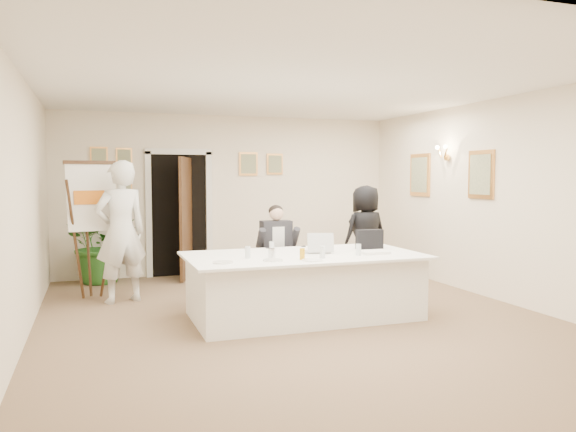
# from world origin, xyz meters

# --- Properties ---
(floor) EXTENTS (7.00, 7.00, 0.00)m
(floor) POSITION_xyz_m (0.00, 0.00, 0.00)
(floor) COLOR brown
(floor) RESTS_ON ground
(ceiling) EXTENTS (6.00, 7.00, 0.02)m
(ceiling) POSITION_xyz_m (0.00, 0.00, 2.80)
(ceiling) COLOR white
(ceiling) RESTS_ON wall_back
(wall_back) EXTENTS (6.00, 0.10, 2.80)m
(wall_back) POSITION_xyz_m (0.00, 3.50, 1.40)
(wall_back) COLOR white
(wall_back) RESTS_ON floor
(wall_front) EXTENTS (6.00, 0.10, 2.80)m
(wall_front) POSITION_xyz_m (0.00, -3.50, 1.40)
(wall_front) COLOR white
(wall_front) RESTS_ON floor
(wall_left) EXTENTS (0.10, 7.00, 2.80)m
(wall_left) POSITION_xyz_m (-3.00, 0.00, 1.40)
(wall_left) COLOR white
(wall_left) RESTS_ON floor
(wall_right) EXTENTS (0.10, 7.00, 2.80)m
(wall_right) POSITION_xyz_m (3.00, 0.00, 1.40)
(wall_right) COLOR white
(wall_right) RESTS_ON floor
(doorway) EXTENTS (1.14, 0.86, 2.20)m
(doorway) POSITION_xyz_m (-0.88, 3.32, 1.04)
(doorway) COLOR black
(doorway) RESTS_ON floor
(pictures_back_wall) EXTENTS (3.40, 0.06, 0.80)m
(pictures_back_wall) POSITION_xyz_m (-0.80, 3.47, 1.85)
(pictures_back_wall) COLOR #EAA14F
(pictures_back_wall) RESTS_ON wall_back
(pictures_right_wall) EXTENTS (0.06, 2.20, 0.80)m
(pictures_right_wall) POSITION_xyz_m (2.97, 1.20, 1.75)
(pictures_right_wall) COLOR #EAA14F
(pictures_right_wall) RESTS_ON wall_right
(wall_sconce) EXTENTS (0.20, 0.30, 0.24)m
(wall_sconce) POSITION_xyz_m (2.90, 1.20, 2.10)
(wall_sconce) COLOR gold
(wall_sconce) RESTS_ON wall_right
(conference_table) EXTENTS (2.85, 1.51, 0.78)m
(conference_table) POSITION_xyz_m (0.11, 0.02, 0.39)
(conference_table) COLOR white
(conference_table) RESTS_ON floor
(seated_man) EXTENTS (0.69, 0.72, 1.34)m
(seated_man) POSITION_xyz_m (0.11, 1.08, 0.67)
(seated_man) COLOR black
(seated_man) RESTS_ON floor
(flip_chart) EXTENTS (0.68, 0.48, 1.90)m
(flip_chart) POSITION_xyz_m (-2.34, 1.94, 0.88)
(flip_chart) COLOR #30210F
(flip_chart) RESTS_ON floor
(standing_man) EXTENTS (0.81, 0.66, 1.94)m
(standing_man) POSITION_xyz_m (-1.96, 1.60, 0.97)
(standing_man) COLOR silver
(standing_man) RESTS_ON floor
(standing_woman) EXTENTS (0.83, 0.60, 1.58)m
(standing_woman) POSITION_xyz_m (1.80, 1.69, 0.79)
(standing_woman) COLOR black
(standing_woman) RESTS_ON floor
(potted_palm) EXTENTS (1.38, 1.26, 1.31)m
(potted_palm) POSITION_xyz_m (-2.18, 3.20, 0.65)
(potted_palm) COLOR #255C1E
(potted_palm) RESTS_ON floor
(laptop) EXTENTS (0.40, 0.42, 0.28)m
(laptop) POSITION_xyz_m (0.31, 0.10, 0.91)
(laptop) COLOR #B7BABC
(laptop) RESTS_ON conference_table
(laptop_bag) EXTENTS (0.36, 0.11, 0.25)m
(laptop_bag) POSITION_xyz_m (1.10, 0.22, 0.90)
(laptop_bag) COLOR black
(laptop_bag) RESTS_ON conference_table
(paper_stack) EXTENTS (0.34, 0.25, 0.03)m
(paper_stack) POSITION_xyz_m (0.94, -0.22, 0.79)
(paper_stack) COLOR white
(paper_stack) RESTS_ON conference_table
(plate_left) EXTENTS (0.23, 0.23, 0.01)m
(plate_left) POSITION_xyz_m (-0.98, -0.35, 0.78)
(plate_left) COLOR white
(plate_left) RESTS_ON conference_table
(plate_mid) EXTENTS (0.25, 0.25, 0.01)m
(plate_mid) POSITION_xyz_m (-0.41, -0.38, 0.78)
(plate_mid) COLOR white
(plate_mid) RESTS_ON conference_table
(plate_near) EXTENTS (0.26, 0.26, 0.01)m
(plate_near) POSITION_xyz_m (0.01, -0.52, 0.78)
(plate_near) COLOR white
(plate_near) RESTS_ON conference_table
(glass_a) EXTENTS (0.07, 0.07, 0.14)m
(glass_a) POSITION_xyz_m (-0.63, -0.09, 0.84)
(glass_a) COLOR silver
(glass_a) RESTS_ON conference_table
(glass_b) EXTENTS (0.07, 0.07, 0.14)m
(glass_b) POSITION_xyz_m (0.20, -0.36, 0.84)
(glass_b) COLOR silver
(glass_b) RESTS_ON conference_table
(glass_c) EXTENTS (0.06, 0.06, 0.14)m
(glass_c) POSITION_xyz_m (0.69, -0.30, 0.84)
(glass_c) COLOR silver
(glass_c) RESTS_ON conference_table
(glass_d) EXTENTS (0.07, 0.07, 0.14)m
(glass_d) POSITION_xyz_m (-0.22, 0.29, 0.84)
(glass_d) COLOR silver
(glass_d) RESTS_ON conference_table
(oj_glass) EXTENTS (0.07, 0.07, 0.13)m
(oj_glass) POSITION_xyz_m (-0.07, -0.40, 0.84)
(oj_glass) COLOR orange
(oj_glass) RESTS_ON conference_table
(steel_jug) EXTENTS (0.11, 0.11, 0.11)m
(steel_jug) POSITION_xyz_m (-0.35, -0.15, 0.83)
(steel_jug) COLOR silver
(steel_jug) RESTS_ON conference_table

